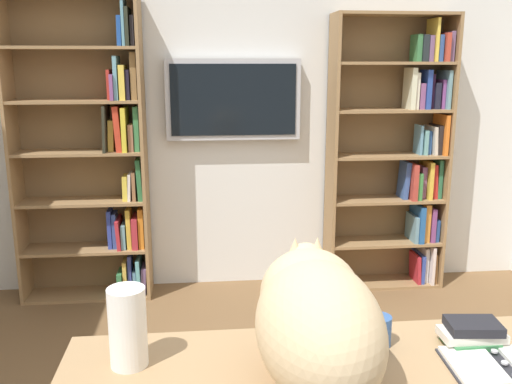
# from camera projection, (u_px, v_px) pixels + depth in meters

# --- Properties ---
(wall_back) EXTENTS (4.52, 0.06, 2.70)m
(wall_back) POSITION_uv_depth(u_px,v_px,m) (236.00, 102.00, 3.96)
(wall_back) COLOR silver
(wall_back) RESTS_ON ground
(bookshelf_left) EXTENTS (0.85, 0.28, 1.96)m
(bookshelf_left) POSITION_uv_depth(u_px,v_px,m) (401.00, 155.00, 4.00)
(bookshelf_left) COLOR #937047
(bookshelf_left) RESTS_ON ground
(bookshelf_right) EXTENTS (0.88, 0.28, 2.07)m
(bookshelf_right) POSITION_uv_depth(u_px,v_px,m) (96.00, 156.00, 3.78)
(bookshelf_right) COLOR #937047
(bookshelf_right) RESTS_ON ground
(wall_mounted_tv) EXTENTS (0.94, 0.07, 0.56)m
(wall_mounted_tv) POSITION_uv_depth(u_px,v_px,m) (233.00, 100.00, 3.87)
(wall_mounted_tv) COLOR #B7B7BC
(cat) EXTENTS (0.35, 0.70, 0.37)m
(cat) POSITION_uv_depth(u_px,v_px,m) (316.00, 318.00, 1.52)
(cat) COLOR #D1B284
(cat) RESTS_ON desk
(open_binder) EXTENTS (0.34, 0.24, 0.02)m
(open_binder) POSITION_uv_depth(u_px,v_px,m) (504.00, 366.00, 1.61)
(open_binder) COLOR #26262B
(open_binder) RESTS_ON desk
(paper_towel_roll) EXTENTS (0.11, 0.11, 0.24)m
(paper_towel_roll) POSITION_uv_depth(u_px,v_px,m) (128.00, 327.00, 1.61)
(paper_towel_roll) COLOR white
(paper_towel_roll) RESTS_ON desk
(coffee_mug) EXTENTS (0.08, 0.08, 0.10)m
(coffee_mug) POSITION_uv_depth(u_px,v_px,m) (378.00, 331.00, 1.74)
(coffee_mug) COLOR #335999
(coffee_mug) RESTS_ON desk
(desk_book_stack) EXTENTS (0.20, 0.13, 0.08)m
(desk_book_stack) POSITION_uv_depth(u_px,v_px,m) (472.00, 333.00, 1.74)
(desk_book_stack) COLOR #387A47
(desk_book_stack) RESTS_ON desk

